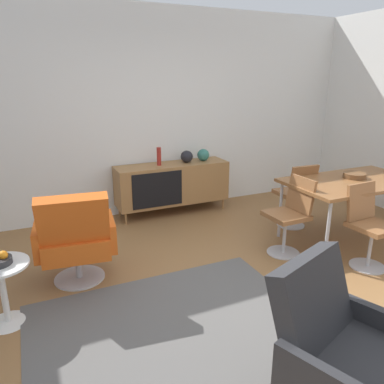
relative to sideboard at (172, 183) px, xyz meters
The scene contains 15 objects.
ground_plane 2.35m from the sideboard, 94.84° to the right, with size 8.32×8.32×0.00m, color olive.
wall_back 1.03m from the sideboard, 122.82° to the left, with size 6.80×0.12×2.80m, color silver.
sideboard is the anchor object (origin of this frame).
vase_cobalt 0.43m from the sideboard, ahead, with size 0.17×0.17×0.17m.
vase_sculptural_dark 0.45m from the sideboard, behind, with size 0.06×0.06×0.25m.
vase_ceramic_small 0.61m from the sideboard, ahead, with size 0.17×0.17×0.17m.
dining_table 2.37m from the sideboard, 47.31° to the right, with size 1.60×0.90×0.74m.
wooden_bowl_on_table 2.38m from the sideboard, 44.79° to the right, with size 0.26×0.26×0.06m, color brown.
dining_chair_near_window 1.87m from the sideboard, 67.75° to the right, with size 0.43×0.41×0.86m.
dining_chair_back_left 1.71m from the sideboard, 43.30° to the right, with size 0.42×0.44×0.86m.
dining_chair_front_left 2.61m from the sideboard, 61.50° to the right, with size 0.42×0.44×0.86m.
lounge_chair_red 2.08m from the sideboard, 137.01° to the right, with size 0.78×0.72×0.95m.
armchair_black_shell 3.56m from the sideboard, 96.77° to the right, with size 0.85×0.82×0.95m.
side_table_round 2.81m from the sideboard, 139.70° to the right, with size 0.44×0.44×0.52m.
area_rug 2.69m from the sideboard, 111.09° to the right, with size 2.20×1.70×0.01m, color #595654.
Camera 1 is at (-1.65, -2.45, 1.89)m, focal length 34.81 mm.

